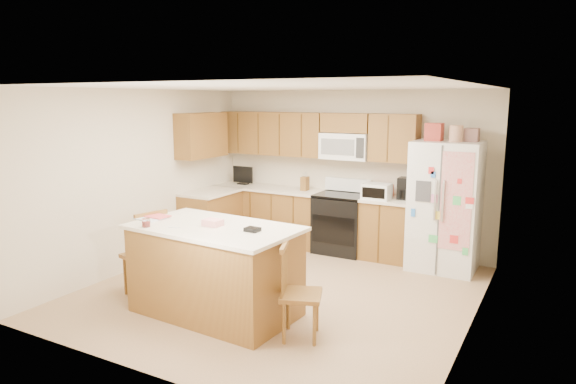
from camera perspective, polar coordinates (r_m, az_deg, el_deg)
The scene contains 9 objects.
ground at distance 6.51m, azimuth -0.86°, elevation -10.99°, with size 4.50×4.50×0.00m, color #866E51.
room_shell at distance 6.14m, azimuth -0.90°, elevation 1.64°, with size 4.60×4.60×2.52m.
cabinetry at distance 8.24m, azimuth -0.68°, elevation 0.18°, with size 3.36×1.56×2.15m.
stove at distance 8.04m, azimuth 5.96°, elevation -3.35°, with size 0.76×0.65×1.13m.
refrigerator at distance 7.43m, azimuth 17.07°, elevation -1.35°, with size 0.90×0.79×2.04m.
island at distance 5.79m, azimuth -8.10°, elevation -8.53°, with size 1.95×1.18×1.09m.
windsor_chair_left at distance 6.51m, azimuth -15.51°, elevation -6.74°, with size 0.53×0.55×1.06m.
windsor_chair_back at distance 6.27m, azimuth -5.06°, elevation -7.34°, with size 0.55×0.54×0.99m.
windsor_chair_right at distance 5.20m, azimuth 1.18°, elevation -11.26°, with size 0.52×0.53×0.97m.
Camera 1 is at (3.00, -5.28, 2.37)m, focal length 32.00 mm.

